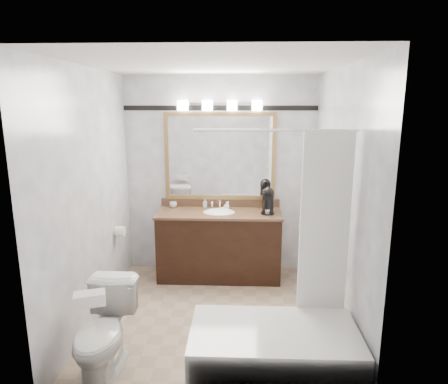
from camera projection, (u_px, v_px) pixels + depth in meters
The scene contains 14 objects.
room at pixel (213, 200), 3.83m from camera, with size 2.42×2.62×2.52m.
vanity at pixel (219, 243), 5.00m from camera, with size 1.53×0.58×0.97m.
mirror at pixel (220, 157), 5.02m from camera, with size 1.40×0.04×1.10m.
vanity_light_bar at pixel (220, 105), 4.83m from camera, with size 1.02×0.14×0.12m.
accent_stripe at pixel (220, 108), 4.90m from camera, with size 2.40×0.01×0.06m, color black.
bathtub at pixel (277, 347), 3.14m from camera, with size 1.30×0.75×1.96m.
tp_roll at pixel (120, 231), 4.64m from camera, with size 0.12×0.12×0.11m, color white.
toilet at pixel (104, 333), 3.18m from camera, with size 0.41×0.72×0.74m, color white.
tissue_box at pixel (90, 299), 2.87m from camera, with size 0.22×0.12×0.09m, color white.
coffee_maker at pixel (268, 200), 4.83m from camera, with size 0.17×0.21×0.32m.
cup_left at pixel (173, 205), 5.11m from camera, with size 0.09×0.09×0.07m, color white.
soap_bottle_a at pixel (205, 203), 5.11m from camera, with size 0.05×0.05×0.11m, color white.
soap_bottle_b at pixel (227, 206), 5.02m from camera, with size 0.07×0.07×0.09m, color white.
soap_bar at pixel (225, 209), 5.02m from camera, with size 0.08×0.05×0.02m, color beige.
Camera 1 is at (0.25, -3.71, 2.16)m, focal length 32.00 mm.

